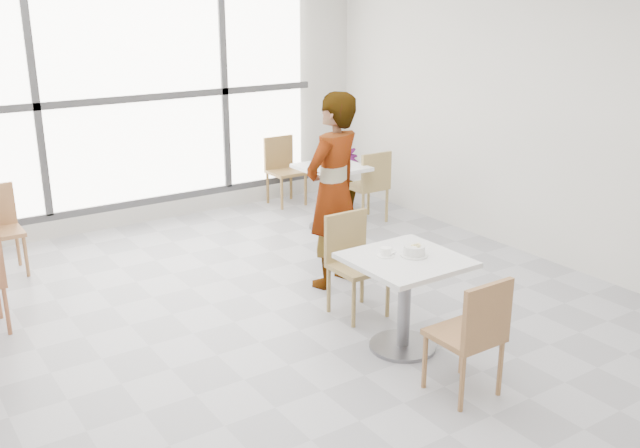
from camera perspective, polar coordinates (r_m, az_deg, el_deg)
floor at (r=5.89m, az=-1.65°, el=-8.53°), size 7.00×7.00×0.00m
wall_back at (r=8.52m, az=-14.67°, el=9.81°), size 6.00×0.00×6.00m
wall_right at (r=7.41m, az=18.43°, el=8.32°), size 0.00×7.00×7.00m
window at (r=8.46m, az=-14.52°, el=9.76°), size 4.60×0.07×2.52m
main_table at (r=5.44m, az=6.83°, el=-4.94°), size 0.80×0.80×0.75m
chair_near at (r=4.88m, az=12.24°, el=-8.34°), size 0.42×0.42×0.87m
chair_far at (r=6.05m, az=2.64°, el=-2.65°), size 0.42×0.42×0.87m
oatmeal_bowl at (r=5.39m, az=7.58°, el=-2.11°), size 0.21×0.21×0.09m
coffee_cup at (r=5.36m, az=5.33°, el=-2.27°), size 0.16×0.13×0.07m
person at (r=6.51m, az=1.06°, el=2.66°), size 0.76×0.61×1.82m
bg_table_right at (r=8.24m, az=0.92°, el=2.92°), size 0.70×0.70×0.75m
bg_chair_right_near at (r=8.46m, az=4.07°, el=3.38°), size 0.42×0.42×0.87m
bg_chair_right_far at (r=9.27m, az=-3.00°, el=4.71°), size 0.42×0.42×0.87m
plant_right at (r=9.03m, az=1.63°, el=3.75°), size 0.59×0.59×0.81m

